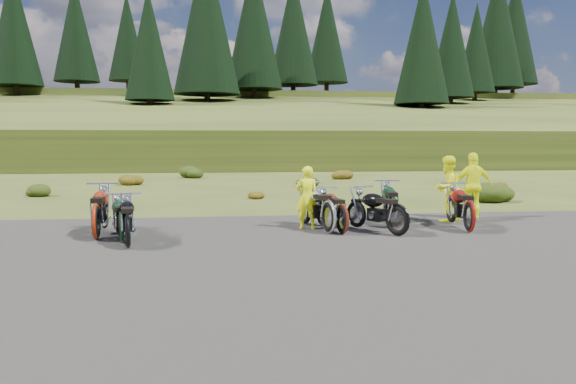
{
  "coord_description": "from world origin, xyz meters",
  "views": [
    {
      "loc": [
        -1.77,
        -12.44,
        2.24
      ],
      "look_at": [
        -0.06,
        1.29,
        0.98
      ],
      "focal_mm": 35.0,
      "sensor_mm": 36.0,
      "label": 1
    }
  ],
  "objects": [
    {
      "name": "shrub_2",
      "position": [
        -6.2,
        16.6,
        0.38
      ],
      "size": [
        1.3,
        1.3,
        0.77
      ],
      "primitive_type": "ellipsoid",
      "color": "#59330B",
      "rests_on": "ground"
    },
    {
      "name": "motorcycle_4",
      "position": [
        1.14,
        0.49,
        0.0
      ],
      "size": [
        1.03,
        2.13,
        1.07
      ],
      "primitive_type": null,
      "rotation": [
        0.0,
        0.0,
        1.75
      ],
      "color": "#4E1B0D",
      "rests_on": "ground"
    },
    {
      "name": "person_right_a",
      "position": [
        4.46,
        2.23,
        0.9
      ],
      "size": [
        1.11,
        1.04,
        1.81
      ],
      "primitive_type": "imported",
      "rotation": [
        0.0,
        0.0,
        3.68
      ],
      "color": "#D6E00B",
      "rests_on": "ground"
    },
    {
      "name": "conifer_26",
      "position": [
        21.0,
        49.0,
        13.37
      ],
      "size": [
        6.16,
        6.16,
        16.0
      ],
      "color": "black",
      "rests_on": "ground"
    },
    {
      "name": "conifer_19",
      "position": [
        -21.0,
        69.0,
        17.36
      ],
      "size": [
        6.16,
        6.16,
        16.0
      ],
      "color": "black",
      "rests_on": "ground"
    },
    {
      "name": "conifer_22",
      "position": [
        -3.0,
        56.0,
        16.77
      ],
      "size": [
        7.92,
        7.92,
        20.0
      ],
      "color": "black",
      "rests_on": "ground"
    },
    {
      "name": "motorcycle_3",
      "position": [
        0.84,
        0.67,
        0.0
      ],
      "size": [
        1.26,
        2.38,
        1.19
      ],
      "primitive_type": null,
      "rotation": [
        0.0,
        0.0,
        1.8
      ],
      "color": "silver",
      "rests_on": "ground"
    },
    {
      "name": "motorcycle_1",
      "position": [
        -4.5,
        0.44,
        0.0
      ],
      "size": [
        0.94,
        2.37,
        1.22
      ],
      "primitive_type": null,
      "rotation": [
        0.0,
        0.0,
        1.64
      ],
      "color": "maroon",
      "rests_on": "ground"
    },
    {
      "name": "shrub_6",
      "position": [
        5.4,
        19.8,
        0.38
      ],
      "size": [
        1.3,
        1.3,
        0.77
      ],
      "primitive_type": "ellipsoid",
      "color": "#59330B",
      "rests_on": "ground"
    },
    {
      "name": "motorcycle_0",
      "position": [
        -3.64,
        -0.68,
        0.0
      ],
      "size": [
        1.01,
        2.13,
        1.07
      ],
      "primitive_type": null,
      "rotation": [
        0.0,
        0.0,
        1.74
      ],
      "color": "black",
      "rests_on": "ground"
    },
    {
      "name": "motorcycle_5",
      "position": [
        2.36,
        0.1,
        0.0
      ],
      "size": [
        1.63,
        2.21,
        1.12
      ],
      "primitive_type": null,
      "rotation": [
        0.0,
        0.0,
        2.06
      ],
      "color": "black",
      "rests_on": "ground"
    },
    {
      "name": "conifer_29",
      "position": [
        39.0,
        67.0,
        18.97
      ],
      "size": [
        7.92,
        7.92,
        20.0
      ],
      "color": "black",
      "rests_on": "ground"
    },
    {
      "name": "person_right_b",
      "position": [
        5.45,
        2.73,
        0.94
      ],
      "size": [
        1.13,
        0.53,
        1.89
      ],
      "primitive_type": "imported",
      "rotation": [
        0.0,
        0.0,
        3.08
      ],
      "color": "#D6E00B",
      "rests_on": "ground"
    },
    {
      "name": "ground",
      "position": [
        0.0,
        0.0,
        0.0
      ],
      "size": [
        300.0,
        300.0,
        0.0
      ],
      "primitive_type": "plane",
      "color": "#334416",
      "rests_on": "ground"
    },
    {
      "name": "motorcycle_7",
      "position": [
        2.7,
        1.44,
        0.0
      ],
      "size": [
        1.06,
        2.3,
        1.16
      ],
      "primitive_type": null,
      "rotation": [
        0.0,
        0.0,
        1.42
      ],
      "color": "black",
      "rests_on": "ground"
    },
    {
      "name": "conifer_20",
      "position": [
        -15.0,
        75.0,
        17.65
      ],
      "size": [
        5.72,
        5.72,
        15.0
      ],
      "color": "black",
      "rests_on": "ground"
    },
    {
      "name": "person_middle",
      "position": [
        0.43,
        1.42,
        0.79
      ],
      "size": [
        0.58,
        0.39,
        1.59
      ],
      "primitive_type": "imported",
      "rotation": [
        0.0,
        0.0,
        3.13
      ],
      "color": "#D6E00B",
      "rests_on": "ground"
    },
    {
      "name": "gravel_pad",
      "position": [
        0.0,
        -2.0,
        0.0
      ],
      "size": [
        20.0,
        12.0,
        0.04
      ],
      "primitive_type": "cube",
      "color": "black",
      "rests_on": "ground"
    },
    {
      "name": "conifer_23",
      "position": [
        3.0,
        62.0,
        17.47
      ],
      "size": [
        7.48,
        7.48,
        19.0
      ],
      "color": "black",
      "rests_on": "ground"
    },
    {
      "name": "shrub_1",
      "position": [
        -9.1,
        11.3,
        0.31
      ],
      "size": [
        1.03,
        1.03,
        0.61
      ],
      "primitive_type": "ellipsoid",
      "color": "#21300C",
      "rests_on": "ground"
    },
    {
      "name": "hill_slope",
      "position": [
        0.0,
        50.0,
        0.0
      ],
      "size": [
        300.0,
        45.97,
        9.37
      ],
      "primitive_type": null,
      "rotation": [
        0.14,
        0.0,
        0.0
      ],
      "color": "#2F4115",
      "rests_on": "ground"
    },
    {
      "name": "shrub_7",
      "position": [
        8.3,
        7.1,
        0.46
      ],
      "size": [
        1.56,
        1.56,
        0.92
      ],
      "primitive_type": "ellipsoid",
      "color": "#21300C",
      "rests_on": "ground"
    },
    {
      "name": "hill_plateau",
      "position": [
        0.0,
        110.0,
        0.0
      ],
      "size": [
        300.0,
        90.0,
        9.17
      ],
      "primitive_type": "cube",
      "color": "#2F4115",
      "rests_on": "ground"
    },
    {
      "name": "conifer_18",
      "position": [
        -27.0,
        63.0,
        16.66
      ],
      "size": [
        6.6,
        6.6,
        17.0
      ],
      "color": "black",
      "rests_on": "ground"
    },
    {
      "name": "conifer_24",
      "position": [
        9.0,
        68.0,
        18.16
      ],
      "size": [
        7.04,
        7.04,
        18.0
      ],
      "color": "black",
      "rests_on": "ground"
    },
    {
      "name": "shrub_8",
      "position": [
        11.2,
        12.4,
        0.23
      ],
      "size": [
        0.77,
        0.77,
        0.45
      ],
      "primitive_type": "ellipsoid",
      "color": "#59330B",
      "rests_on": "ground"
    },
    {
      "name": "conifer_28",
      "position": [
        33.0,
        61.0,
        14.76
      ],
      "size": [
        5.28,
        5.28,
        14.0
      ],
      "color": "black",
      "rests_on": "ground"
    },
    {
      "name": "conifer_27",
      "position": [
        27.0,
        55.0,
        14.06
      ],
      "size": [
        5.72,
        5.72,
        15.0
      ],
      "color": "black",
      "rests_on": "ground"
    },
    {
      "name": "conifer_25",
      "position": [
        15.0,
        74.0,
        18.66
      ],
      "size": [
        6.6,
        6.6,
        17.0
      ],
      "color": "black",
      "rests_on": "ground"
    },
    {
      "name": "shrub_3",
      "position": [
        -3.3,
        21.9,
        0.46
      ],
      "size": [
        1.56,
        1.56,
        0.92
      ],
      "primitive_type": "ellipsoid",
      "color": "#21300C",
      "rests_on": "ground"
    },
    {
      "name": "conifer_30",
      "position": [
        45.0,
        73.0,
        19.66
      ],
      "size": [
        7.48,
        7.48,
        19.0
      ],
      "color": "black",
      "rests_on": "ground"
    },
    {
      "name": "motorcycle_2",
      "position": [
        -3.89,
        -0.02,
        0.0
      ],
      "size": [
        1.05,
        2.03,
        1.01
      ],
      "primitive_type": null,
      "rotation": [
        0.0,
        0.0,
        1.79
      ],
      "color": "black",
      "rests_on": "ground"
    },
    {
      "name": "conifer_21",
      "position": [
        -9.0,
        50.0,
        12.56
      ],
      "size": [
        5.28,
        5.28,
        14.0
      ],
      "color": "black",
      "rests_on": "ground"
    },
    {
      "name": "shrub_4",
      "position": [
        -0.4,
        9.2,
        0.23
      ],
      "size": [
        0.77,
        0.77,
        0.45
      ],
      "primitive_type": "ellipsoid",
      "color": "#59330B",
      "rests_on": "ground"
    },
    {
      "name": "motorcycle_6",
      "position": [
        4.25,
        0.38,
        0.0
      ],
      "size": [
        1.0,
        2.28,
        1.16
      ],
      "primitive_type": null,
      "rotation": [
        0.0,
        0.0,
        1.45
      ],
      "color": "maroon",
      "rests_on": "ground"
    },
    {
      "name": "shrub_5",
      "position": [
        2.5,
        14.5,
        0.31
      ],
      "size": [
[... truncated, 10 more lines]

